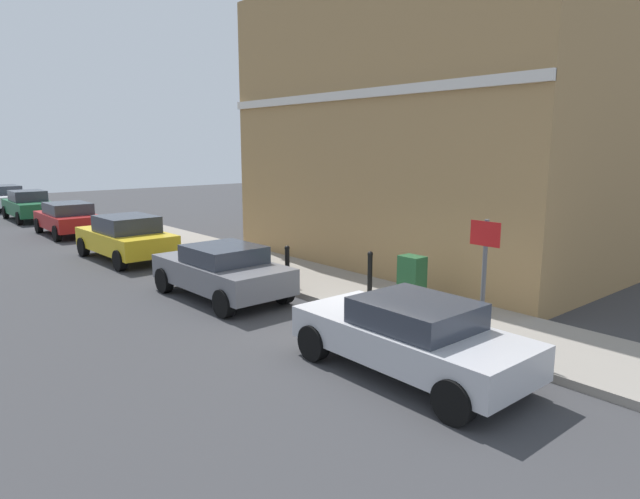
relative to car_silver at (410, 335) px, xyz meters
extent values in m
plane|color=#38383A|center=(0.86, 1.96, -0.68)|extent=(80.00, 80.00, 0.00)
cube|color=gray|center=(2.77, 7.96, -0.61)|extent=(2.58, 30.00, 0.15)
cube|color=#9E7A4C|center=(8.05, 5.66, 3.56)|extent=(7.98, 11.41, 8.48)
cube|color=silver|center=(4.02, 5.66, 4.40)|extent=(0.12, 11.41, 0.24)
cube|color=#B7B7BC|center=(0.00, 0.03, -0.09)|extent=(1.70, 4.07, 0.55)
cube|color=#2D333D|center=(0.00, -0.10, 0.39)|extent=(1.49, 1.78, 0.44)
cylinder|color=black|center=(-0.80, 1.51, -0.36)|extent=(0.22, 0.64, 0.64)
cylinder|color=black|center=(0.80, 1.51, -0.36)|extent=(0.22, 0.64, 0.64)
cylinder|color=black|center=(-0.80, -1.46, -0.36)|extent=(0.22, 0.64, 0.64)
cylinder|color=black|center=(0.80, -1.45, -0.36)|extent=(0.22, 0.64, 0.64)
cube|color=slate|center=(0.06, 6.10, -0.06)|extent=(1.86, 3.98, 0.61)
cube|color=#2D333D|center=(0.06, 5.95, 0.44)|extent=(1.59, 1.76, 0.43)
cylinder|color=black|center=(-0.81, 7.50, -0.36)|extent=(0.24, 0.65, 0.64)
cylinder|color=black|center=(0.85, 7.54, -0.36)|extent=(0.24, 0.65, 0.64)
cylinder|color=black|center=(-0.74, 4.66, -0.36)|extent=(0.24, 0.65, 0.64)
cylinder|color=black|center=(0.92, 4.70, -0.36)|extent=(0.24, 0.65, 0.64)
cube|color=gold|center=(0.06, 12.25, -0.05)|extent=(1.93, 4.22, 0.63)
cube|color=#2D333D|center=(0.07, 12.09, 0.52)|extent=(1.65, 1.96, 0.54)
cylinder|color=black|center=(-0.84, 13.76, -0.36)|extent=(0.24, 0.65, 0.64)
cylinder|color=black|center=(0.87, 13.81, -0.36)|extent=(0.24, 0.65, 0.64)
cylinder|color=black|center=(-0.75, 10.69, -0.36)|extent=(0.24, 0.65, 0.64)
cylinder|color=black|center=(0.96, 10.74, -0.36)|extent=(0.24, 0.65, 0.64)
cube|color=maroon|center=(0.16, 18.85, -0.06)|extent=(1.79, 3.95, 0.59)
cube|color=#2D333D|center=(0.16, 18.71, 0.45)|extent=(1.56, 2.05, 0.48)
cylinder|color=black|center=(-0.65, 20.27, -0.36)|extent=(0.23, 0.64, 0.64)
cylinder|color=black|center=(1.00, 20.25, -0.36)|extent=(0.23, 0.64, 0.64)
cylinder|color=black|center=(-0.68, 17.44, -0.36)|extent=(0.23, 0.64, 0.64)
cylinder|color=black|center=(0.97, 17.42, -0.36)|extent=(0.23, 0.64, 0.64)
cube|color=#195933|center=(0.09, 25.01, -0.03)|extent=(1.73, 4.29, 0.66)
cube|color=#2D333D|center=(0.09, 25.05, 0.55)|extent=(1.50, 1.85, 0.54)
cylinder|color=black|center=(-0.67, 26.60, -0.36)|extent=(0.23, 0.64, 0.64)
cylinder|color=black|center=(0.90, 26.58, -0.36)|extent=(0.23, 0.64, 0.64)
cylinder|color=black|center=(-0.72, 23.44, -0.36)|extent=(0.23, 0.64, 0.64)
cylinder|color=black|center=(0.86, 23.42, -0.36)|extent=(0.23, 0.64, 0.64)
cube|color=silver|center=(0.20, 31.00, -0.07)|extent=(1.73, 4.47, 0.59)
cube|color=#2D333D|center=(0.20, 31.03, 0.48)|extent=(1.50, 2.17, 0.54)
cylinder|color=black|center=(0.96, 32.68, -0.36)|extent=(0.23, 0.64, 0.64)
cylinder|color=black|center=(1.00, 29.33, -0.36)|extent=(0.23, 0.64, 0.64)
cube|color=#1E4C28|center=(2.70, 2.26, 0.04)|extent=(0.40, 0.55, 1.15)
cube|color=#333333|center=(2.70, 2.26, -0.49)|extent=(0.46, 0.61, 0.08)
cylinder|color=black|center=(2.80, 3.67, -0.06)|extent=(0.12, 0.12, 0.95)
sphere|color=black|center=(2.80, 3.67, 0.44)|extent=(0.14, 0.14, 0.14)
cylinder|color=black|center=(1.73, 5.61, -0.06)|extent=(0.12, 0.12, 0.95)
sphere|color=black|center=(1.73, 5.61, 0.44)|extent=(0.14, 0.14, 0.14)
cylinder|color=#59595B|center=(1.76, -0.17, 0.62)|extent=(0.08, 0.08, 2.30)
cube|color=white|center=(1.74, -0.17, 1.52)|extent=(0.03, 0.56, 0.40)
cube|color=red|center=(1.73, -0.17, 1.52)|extent=(0.01, 0.60, 0.44)
camera|label=1|loc=(-6.67, -5.56, 3.04)|focal=30.96mm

